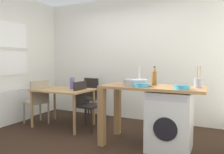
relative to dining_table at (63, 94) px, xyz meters
The scene contains 17 objects.
ground_plane 1.27m from the dining_table, 31.14° to the right, with size 5.46×5.46×0.00m, color black.
wall_back 1.67m from the dining_table, 51.59° to the left, with size 4.60×0.10×2.70m, color silver.
radiator 1.15m from the dining_table, 166.15° to the right, with size 0.10×0.80×0.70m, color white.
dining_table is the anchor object (origin of this frame).
chair_person_seat 0.58m from the dining_table, 167.21° to the right, with size 0.51×0.51×0.90m.
chair_opposite 0.50m from the dining_table, ahead, with size 0.41×0.41×0.90m.
chair_spare_by_wall 0.79m from the dining_table, 82.22° to the left, with size 0.43×0.43×0.90m.
kitchen_counter 1.67m from the dining_table, ahead, with size 1.50×0.68×0.92m.
washing_machine 2.15m from the dining_table, ahead, with size 0.60×0.61×0.86m.
sink_basin 1.65m from the dining_table, ahead, with size 0.38×0.38×0.09m, color #9EA0A5.
tap 1.65m from the dining_table, ahead, with size 0.02×0.02×0.28m, color #B2B2B7.
bottle_tall_green 1.89m from the dining_table, ahead, with size 0.07×0.07×0.29m.
mixing_bowl 1.83m from the dining_table, 14.38° to the right, with size 0.21×0.21×0.06m.
utensil_crock 2.52m from the dining_table, ahead, with size 0.11×0.11×0.30m.
colander 2.37m from the dining_table, 11.48° to the right, with size 0.20×0.20×0.06m.
vase 0.28m from the dining_table, 33.69° to the left, with size 0.09×0.09×0.23m, color slate.
scissors 1.86m from the dining_table, 10.92° to the right, with size 0.15×0.06×0.01m.
Camera 1 is at (1.77, -2.82, 1.28)m, focal length 34.76 mm.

